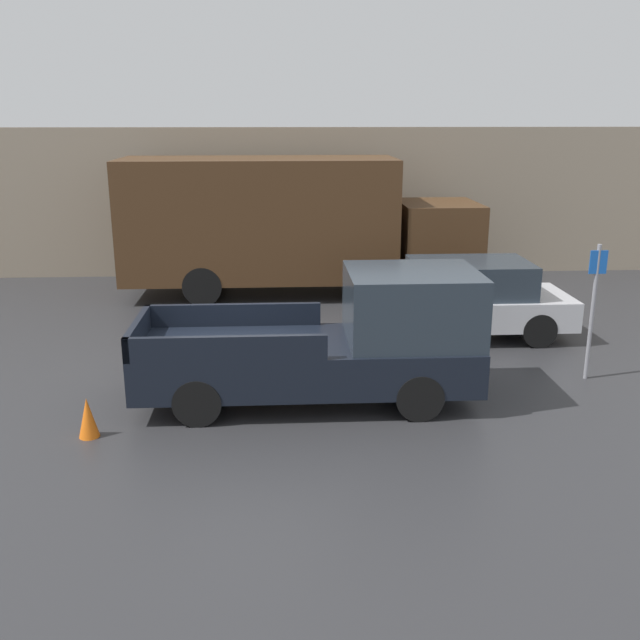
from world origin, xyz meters
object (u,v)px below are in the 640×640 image
Objects in this scene: delivery_truck at (287,223)px; parking_sign at (593,305)px; pickup_truck at (340,342)px; car at (464,299)px; traffic_cone at (88,417)px.

delivery_truck is 3.75× the size of parking_sign.
car is at bearing 49.14° from pickup_truck.
traffic_cone is (-2.98, -8.42, -1.54)m from delivery_truck.
delivery_truck is 8.34m from parking_sign.
pickup_truck is 9.01× the size of traffic_cone.
parking_sign is at bearing 13.08° from traffic_cone.
pickup_truck is at bearing -130.86° from car.
delivery_truck reaches higher than traffic_cone.
car is 3.09m from parking_sign.
delivery_truck is at bearing 70.51° from traffic_cone.
pickup_truck is 4.41m from car.
parking_sign reaches higher than car.
traffic_cone is (-6.61, -4.51, -0.50)m from car.
car is (2.88, 3.33, -0.18)m from pickup_truck.
pickup_truck reaches higher than car.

